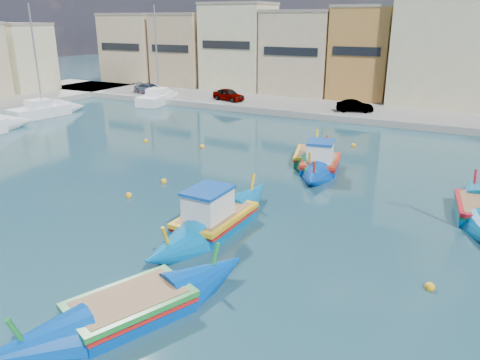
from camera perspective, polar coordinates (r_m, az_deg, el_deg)
The scene contains 13 objects.
ground at distance 21.54m, azimuth -17.27°, elevation -6.51°, with size 160.00×160.00×0.00m, color #132E39.
north_quay at distance 48.34m, azimuth 10.48°, elevation 8.45°, with size 80.00×8.00×0.60m, color gray.
north_townhouses at distance 53.41m, azimuth 20.36°, elevation 13.69°, with size 83.20×7.87×10.19m.
church_block at distance 53.52m, azimuth 24.55°, elevation 16.87°, with size 10.00×10.00×19.10m.
parked_cars at distance 51.43m, azimuth -2.37°, elevation 10.40°, with size 28.13×2.49×1.29m.
luzzu_turquoise_cabin at distance 21.11m, azimuth -3.08°, elevation -4.99°, with size 2.39×10.02×3.20m.
luzzu_blue_cabin at distance 29.61m, azimuth 9.79°, elevation 1.89°, with size 3.66×8.74×3.01m.
luzzu_cyan_mid at distance 25.12m, azimuth 27.17°, elevation -3.45°, with size 3.19×8.71×2.52m.
luzzu_green at distance 31.14m, azimuth 8.87°, elevation 2.64°, with size 4.30×8.70×2.66m.
luzzu_blue_south at distance 15.72m, azimuth -13.16°, elevation -15.17°, with size 5.54×9.41×2.69m.
yacht_north at distance 55.11m, azimuth -9.19°, elevation 9.96°, with size 3.89×8.66×11.17m.
yacht_midnorth at distance 50.14m, azimuth -21.62°, elevation 7.97°, with size 3.40×8.08×11.12m.
mooring_buoys at distance 26.65m, azimuth -3.26°, elevation -0.46°, with size 22.29×26.60×0.36m.
Camera 1 is at (14.31, -13.35, 9.01)m, focal length 35.00 mm.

